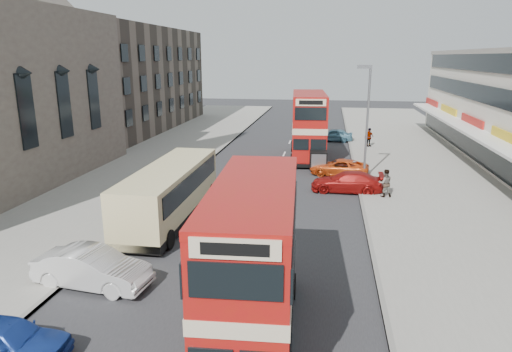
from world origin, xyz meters
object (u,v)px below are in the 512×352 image
Objects in this scene: pedestrian_far at (369,137)px; cyclist at (322,157)px; street_lamp at (367,114)px; car_left_near at (6,340)px; bus_main at (254,263)px; car_right_a at (347,182)px; car_left_front at (92,268)px; car_right_b at (339,167)px; coach at (170,191)px; bus_second at (309,126)px; pedestrian_near at (385,183)px; car_right_c at (334,135)px.

cyclist reaches higher than pedestrian_far.
car_left_near is (-11.72, -22.26, -4.14)m from street_lamp.
bus_main is 1.91× the size of car_right_a.
street_lamp reaches higher than car_left_front.
car_right_b is at bearing -20.73° from car_left_front.
pedestrian_far is (12.76, 29.91, 0.30)m from car_left_front.
coach is 2.37× the size of car_right_b.
cyclist is at bearing -150.44° from car_right_b.
pedestrian_far is (1.34, 12.14, -3.73)m from street_lamp.
cyclist is (7.97, 14.15, -0.96)m from coach.
street_lamp reaches higher than bus_second.
pedestrian_far is (12.33, 22.15, -0.56)m from coach.
pedestrian_far is at bearing -99.92° from pedestrian_near.
car_right_c is 2.00× the size of cyclist.
pedestrian_near is 0.99× the size of pedestrian_far.
coach is at bearing 3.46° from car_left_front.
pedestrian_near is (5.74, 15.52, -1.53)m from bus_main.
car_left_near is at bearing -13.23° from car_right_c.
car_right_c is at bearing -97.79° from bus_main.
coach is 5.78× the size of pedestrian_near.
car_left_near is 1.92× the size of cyclist.
bus_second is 2.15× the size of car_right_a.
pedestrian_near reaches higher than car_right_c.
coach reaches higher than cyclist.
car_right_b is at bearing -23.98° from car_left_near.
car_right_b is at bearing 111.28° from bus_second.
bus_main reaches higher than car_left_front.
cyclist reaches higher than pedestrian_near.
pedestrian_far is at bearing -21.46° from car_left_near.
car_left_near is 21.66m from car_right_a.
pedestrian_far reaches higher than car_left_near.
coach reaches higher than car_right_c.
car_left_near is 27.80m from cyclist.
coach is (-6.28, 9.98, -0.96)m from bus_main.
cyclist is at bearing -14.31° from car_left_front.
street_lamp is 12.77m from pedestrian_far.
street_lamp is 1.74× the size of car_right_a.
bus_second is 5.62× the size of pedestrian_near.
car_left_front is at bearing 69.36° from bus_second.
car_left_near reaches higher than car_right_b.
street_lamp is at bearing -61.31° from cyclist.
car_left_front is 23.47m from cyclist.
coach is 2.25× the size of car_left_front.
bus_second is 3.46m from cyclist.
bus_second is at bearing -72.80° from pedestrian_near.
coach is at bearing -154.04° from pedestrian_far.
car_right_a is 2.61× the size of pedestrian_near.
bus_main is 11.83m from coach.
car_right_a is at bearing -35.87° from pedestrian_near.
bus_second is (0.40, 26.43, 0.32)m from bus_main.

